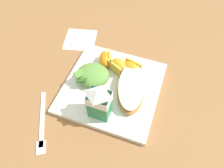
{
  "coord_description": "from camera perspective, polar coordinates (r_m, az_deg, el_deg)",
  "views": [
    {
      "loc": [
        -0.12,
        0.34,
        0.54
      ],
      "look_at": [
        0.0,
        0.0,
        0.03
      ],
      "focal_mm": 33.65,
      "sensor_mm": 36.0,
      "label": 1
    }
  ],
  "objects": [
    {
      "name": "orange_wedge_front",
      "position": [
        0.65,
        5.2,
        4.44
      ],
      "size": [
        0.07,
        0.05,
        0.04
      ],
      "color": "orange",
      "rests_on": "white_plate"
    },
    {
      "name": "cheesy_pizza_bread",
      "position": [
        0.61,
        5.18,
        -1.14
      ],
      "size": [
        0.12,
        0.18,
        0.04
      ],
      "color": "#A87038",
      "rests_on": "white_plate"
    },
    {
      "name": "paper_napkin",
      "position": [
        0.79,
        -8.64,
        11.87
      ],
      "size": [
        0.13,
        0.13,
        0.0
      ],
      "primitive_type": "cube",
      "rotation": [
        0.0,
        0.0,
        0.24
      ],
      "color": "white",
      "rests_on": "ground"
    },
    {
      "name": "metal_fork",
      "position": [
        0.61,
        -18.53,
        -10.75
      ],
      "size": [
        0.1,
        0.17,
        0.01
      ],
      "color": "silver",
      "rests_on": "ground"
    },
    {
      "name": "orange_wedge_middle",
      "position": [
        0.66,
        1.49,
        5.13
      ],
      "size": [
        0.07,
        0.06,
        0.04
      ],
      "color": "orange",
      "rests_on": "white_plate"
    },
    {
      "name": "orange_wedge_rear",
      "position": [
        0.67,
        -1.76,
        6.81
      ],
      "size": [
        0.06,
        0.07,
        0.04
      ],
      "color": "orange",
      "rests_on": "white_plate"
    },
    {
      "name": "white_plate",
      "position": [
        0.64,
        -0.0,
        -0.93
      ],
      "size": [
        0.28,
        0.28,
        0.02
      ],
      "primitive_type": "cube",
      "color": "white",
      "rests_on": "ground"
    },
    {
      "name": "ground",
      "position": [
        0.64,
        -0.0,
        -1.33
      ],
      "size": [
        3.0,
        3.0,
        0.0
      ],
      "primitive_type": "plane",
      "color": "olive"
    },
    {
      "name": "milk_carton",
      "position": [
        0.53,
        -3.68,
        -4.77
      ],
      "size": [
        0.06,
        0.05,
        0.11
      ],
      "color": "#2D8451",
      "rests_on": "white_plate"
    },
    {
      "name": "green_salad_pile",
      "position": [
        0.63,
        -5.26,
        2.48
      ],
      "size": [
        0.1,
        0.09,
        0.04
      ],
      "color": "#5B8E3D",
      "rests_on": "white_plate"
    }
  ]
}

